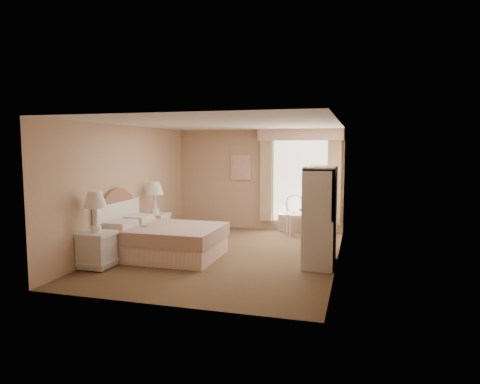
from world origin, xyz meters
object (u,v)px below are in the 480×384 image
(nightstand_near, at_px, (96,240))
(cafe_chair, at_px, (295,212))
(bed, at_px, (162,239))
(armoire, at_px, (320,224))
(round_table, at_px, (317,221))
(nightstand_far, at_px, (155,219))

(nightstand_near, distance_m, cafe_chair, 4.71)
(bed, relative_size, armoire, 1.19)
(nightstand_near, xyz_separation_m, round_table, (3.47, 2.71, 0.04))
(round_table, xyz_separation_m, armoire, (0.18, -1.41, 0.19))
(nightstand_far, bearing_deg, bed, -58.06)
(bed, distance_m, round_table, 3.23)
(cafe_chair, bearing_deg, nightstand_far, -173.19)
(bed, xyz_separation_m, nightstand_near, (-0.71, -1.03, 0.16))
(bed, relative_size, nightstand_near, 1.58)
(bed, bearing_deg, nightstand_near, -124.77)
(bed, distance_m, nightstand_far, 1.36)
(armoire, bearing_deg, nightstand_near, -160.53)
(bed, height_order, round_table, bed)
(cafe_chair, distance_m, armoire, 2.59)
(nightstand_far, relative_size, cafe_chair, 1.36)
(nightstand_near, height_order, armoire, armoire)
(bed, distance_m, cafe_chair, 3.46)
(cafe_chair, height_order, armoire, armoire)
(nightstand_far, distance_m, armoire, 3.76)
(nightstand_far, height_order, cafe_chair, nightstand_far)
(nightstand_far, height_order, armoire, armoire)
(bed, distance_m, nightstand_near, 1.26)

